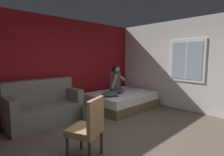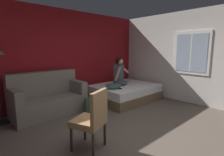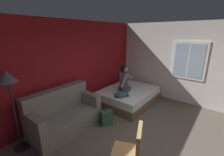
# 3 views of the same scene
# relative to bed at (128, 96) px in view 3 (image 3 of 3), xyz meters

# --- Properties ---
(wall_back_accent) EXTENTS (10.70, 0.16, 2.70)m
(wall_back_accent) POSITION_rel_bed_xyz_m (-1.66, 1.00, 1.11)
(wall_back_accent) COLOR maroon
(wall_back_accent) RESTS_ON ground
(wall_side_with_window) EXTENTS (0.19, 7.05, 2.70)m
(wall_side_with_window) POSITION_rel_bed_xyz_m (1.27, -1.90, 1.12)
(wall_side_with_window) COLOR silver
(wall_side_with_window) RESTS_ON ground
(bed) EXTENTS (1.98, 1.54, 0.48)m
(bed) POSITION_rel_bed_xyz_m (0.00, 0.00, 0.00)
(bed) COLOR brown
(bed) RESTS_ON ground
(couch) EXTENTS (1.71, 0.84, 1.04)m
(couch) POSITION_rel_bed_xyz_m (-2.29, 0.43, 0.16)
(couch) COLOR slate
(couch) RESTS_ON ground
(side_chair) EXTENTS (0.61, 0.61, 0.98)m
(side_chair) POSITION_rel_bed_xyz_m (-2.42, -1.57, 0.30)
(side_chair) COLOR #382D23
(side_chair) RESTS_ON ground
(person_seated) EXTENTS (0.64, 0.59, 0.88)m
(person_seated) POSITION_rel_bed_xyz_m (-0.15, 0.09, 0.60)
(person_seated) COLOR #383D51
(person_seated) RESTS_ON bed
(backpack) EXTENTS (0.35, 0.32, 0.46)m
(backpack) POSITION_rel_bed_xyz_m (-1.49, -0.26, -0.04)
(backpack) COLOR #2D5133
(backpack) RESTS_ON ground
(throw_pillow) EXTENTS (0.55, 0.46, 0.14)m
(throw_pillow) POSITION_rel_bed_xyz_m (-0.63, -0.14, 0.31)
(throw_pillow) COLOR #385147
(throw_pillow) RESTS_ON bed
(cell_phone) EXTENTS (0.09, 0.15, 0.01)m
(cell_phone) POSITION_rel_bed_xyz_m (-0.49, -0.26, 0.25)
(cell_phone) COLOR black
(cell_phone) RESTS_ON bed
(floor_lamp) EXTENTS (0.36, 0.36, 1.70)m
(floor_lamp) POSITION_rel_bed_xyz_m (-3.28, 0.57, 1.19)
(floor_lamp) COLOR black
(floor_lamp) RESTS_ON ground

